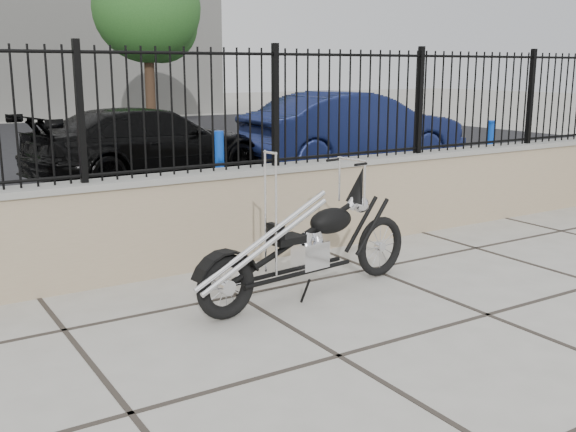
{
  "coord_description": "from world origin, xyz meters",
  "views": [
    {
      "loc": [
        -2.63,
        -3.51,
        1.97
      ],
      "look_at": [
        0.5,
        1.47,
        0.67
      ],
      "focal_mm": 42.0,
      "sensor_mm": 36.0,
      "label": 1
    }
  ],
  "objects": [
    {
      "name": "tree_right",
      "position": [
        5.13,
        16.91,
        3.89
      ],
      "size": [
        3.29,
        3.29,
        5.55
      ],
      "rotation": [
        0.0,
        0.0,
        0.39
      ],
      "color": "#382619",
      "rests_on": "ground_plane"
    },
    {
      "name": "car_black",
      "position": [
        1.64,
        7.84,
        0.64
      ],
      "size": [
        4.7,
        2.59,
        1.29
      ],
      "primitive_type": "imported",
      "rotation": [
        0.0,
        0.0,
        1.76
      ],
      "color": "black",
      "rests_on": "parking_lot"
    },
    {
      "name": "bollard_c",
      "position": [
        6.38,
        4.33,
        0.55
      ],
      "size": [
        0.13,
        0.13,
        1.09
      ],
      "primitive_type": "cylinder",
      "rotation": [
        0.0,
        0.0,
        -0.02
      ],
      "color": "#0B51AA",
      "rests_on": "ground_plane"
    },
    {
      "name": "iron_fence",
      "position": [
        0.0,
        2.5,
        1.56
      ],
      "size": [
        14.0,
        0.08,
        1.2
      ],
      "primitive_type": "cube",
      "color": "black",
      "rests_on": "retaining_wall"
    },
    {
      "name": "retaining_wall",
      "position": [
        0.0,
        2.5,
        0.48
      ],
      "size": [
        14.0,
        0.36,
        0.96
      ],
      "primitive_type": "cube",
      "color": "gray",
      "rests_on": "ground_plane"
    },
    {
      "name": "car_blue",
      "position": [
        5.73,
        7.27,
        0.75
      ],
      "size": [
        4.64,
        1.82,
        1.5
      ],
      "primitive_type": "imported",
      "rotation": [
        0.0,
        0.0,
        1.52
      ],
      "color": "#111940",
      "rests_on": "parking_lot"
    },
    {
      "name": "chopper_motorcycle",
      "position": [
        0.5,
        1.17,
        0.67
      ],
      "size": [
        2.26,
        0.67,
        1.34
      ],
      "primitive_type": null,
      "rotation": [
        0.0,
        0.0,
        0.13
      ],
      "color": "black",
      "rests_on": "ground_plane"
    },
    {
      "name": "ground_plane",
      "position": [
        0.0,
        0.0,
        0.0
      ],
      "size": [
        90.0,
        90.0,
        0.0
      ],
      "primitive_type": "plane",
      "color": "#99968E",
      "rests_on": "ground"
    },
    {
      "name": "parking_lot",
      "position": [
        0.0,
        12.5,
        0.0
      ],
      "size": [
        30.0,
        30.0,
        0.0
      ],
      "primitive_type": "plane",
      "color": "black",
      "rests_on": "ground"
    },
    {
      "name": "bollard_b",
      "position": [
        1.59,
        5.01,
        0.55
      ],
      "size": [
        0.13,
        0.13,
        1.1
      ],
      "primitive_type": "cylinder",
      "rotation": [
        0.0,
        0.0,
        -0.01
      ],
      "color": "#0B21AE",
      "rests_on": "ground_plane"
    }
  ]
}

